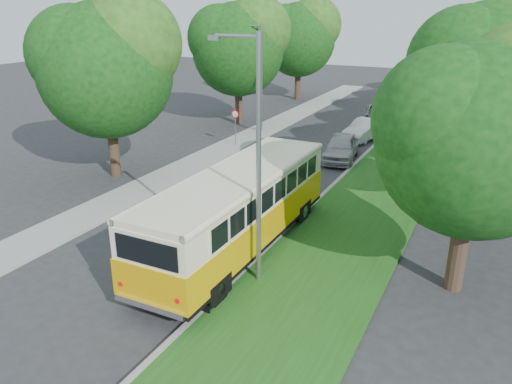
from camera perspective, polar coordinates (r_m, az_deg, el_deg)
The scene contains 13 objects.
ground at distance 20.79m, azimuth -7.35°, elevation -4.25°, with size 120.00×120.00×0.00m, color #2C2C2F.
curb at distance 23.39m, azimuth 6.88°, elevation -1.13°, with size 0.20×70.00×0.15m, color gray.
grass_verge at distance 22.79m, azimuth 12.44°, elevation -2.11°, with size 4.50×70.00×0.13m, color #215015.
sidewalk at distance 27.16m, azimuth -10.00°, elevation 1.79°, with size 2.20×70.00×0.12m, color gray.
treeline at distance 34.49m, azimuth 14.28°, elevation 15.45°, with size 24.27×41.91×9.46m.
lamppost_near at distance 15.21m, azimuth -0.02°, elevation 4.13°, with size 1.71×0.16×8.00m.
lamppost_far at distance 35.41m, azimuth 0.48°, elevation 13.23°, with size 1.71×0.16×7.50m.
warning_sign at distance 32.21m, azimuth -2.39°, elevation 8.12°, with size 0.56×0.10×2.50m.
vintage_bus at distance 18.25m, azimuth -2.07°, elevation -2.32°, with size 2.73×10.59×3.15m, color #EAAA07, non-canonical shape.
car_silver at distance 30.04m, azimuth 9.69°, elevation 5.06°, with size 1.81×4.49×1.53m, color #A2A2A7.
car_white at distance 35.08m, azimuth 12.33°, elevation 7.00°, with size 1.46×4.19×1.38m, color silver.
car_blue at distance 39.96m, azimuth 14.57°, elevation 8.38°, with size 1.80×4.43×1.29m, color #121F51.
car_grey at distance 40.01m, azimuth 14.12°, elevation 8.59°, with size 2.48×5.39×1.50m, color #57595E.
Camera 1 is at (10.72, -15.54, 8.70)m, focal length 35.00 mm.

